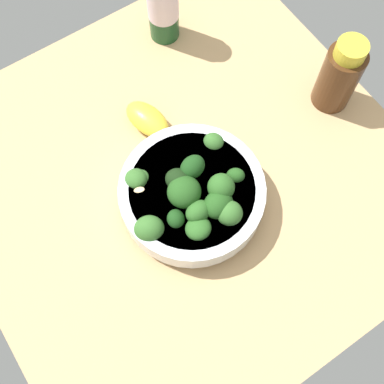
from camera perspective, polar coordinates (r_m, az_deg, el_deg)
name	(u,v)px	position (r cm, az deg, el deg)	size (l,w,h in cm)	color
ground_plane	(185,181)	(78.74, -0.88, 1.33)	(67.89, 67.89, 4.85)	tan
bowl_of_broccoli	(192,194)	(71.08, 0.01, -0.27)	(21.25, 21.97, 9.01)	white
lemon_wedge	(147,119)	(79.28, -5.26, 8.38)	(8.18, 4.57, 3.71)	yellow
bottle_tall	(340,76)	(81.36, 16.76, 12.82)	(6.14, 6.14, 13.52)	#472814
bottle_short	(162,1)	(85.68, -3.45, 21.30)	(5.23, 5.23, 16.43)	#194723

